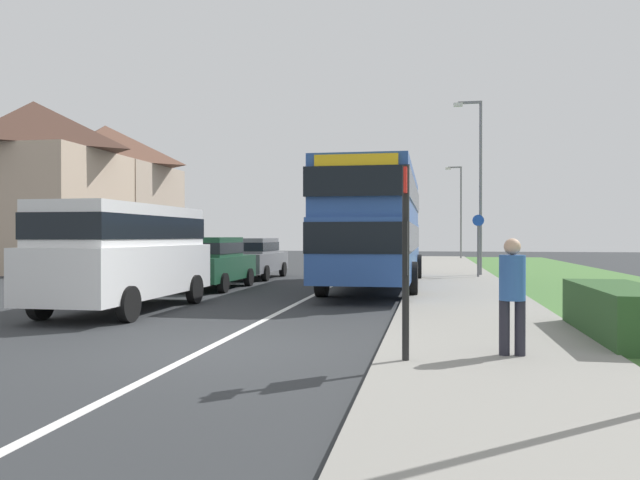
{
  "coord_description": "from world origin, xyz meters",
  "views": [
    {
      "loc": [
        3.32,
        -8.74,
        1.7
      ],
      "look_at": [
        0.62,
        6.25,
        1.6
      ],
      "focal_mm": 34.8,
      "sensor_mm": 36.0,
      "label": 1
    }
  ],
  "objects_px": {
    "parked_car_dark_green": "(209,261)",
    "pedestrian_at_stop": "(512,291)",
    "parked_car_grey": "(253,256)",
    "double_decker_bus": "(376,222)",
    "cycle_route_sign": "(478,243)",
    "bus_stop_sign": "(406,249)",
    "street_lamp_mid": "(478,176)",
    "parked_van_white": "(126,249)",
    "street_lamp_far": "(459,206)"
  },
  "relations": [
    {
      "from": "parked_car_grey",
      "to": "cycle_route_sign",
      "type": "relative_size",
      "value": 1.78
    },
    {
      "from": "double_decker_bus",
      "to": "cycle_route_sign",
      "type": "height_order",
      "value": "double_decker_bus"
    },
    {
      "from": "parked_car_dark_green",
      "to": "bus_stop_sign",
      "type": "height_order",
      "value": "bus_stop_sign"
    },
    {
      "from": "parked_car_dark_green",
      "to": "cycle_route_sign",
      "type": "relative_size",
      "value": 1.67
    },
    {
      "from": "parked_van_white",
      "to": "street_lamp_mid",
      "type": "relative_size",
      "value": 0.78
    },
    {
      "from": "bus_stop_sign",
      "to": "cycle_route_sign",
      "type": "distance_m",
      "value": 16.84
    },
    {
      "from": "double_decker_bus",
      "to": "cycle_route_sign",
      "type": "bearing_deg",
      "value": 52.04
    },
    {
      "from": "bus_stop_sign",
      "to": "street_lamp_far",
      "type": "height_order",
      "value": "street_lamp_far"
    },
    {
      "from": "parked_car_grey",
      "to": "cycle_route_sign",
      "type": "distance_m",
      "value": 8.86
    },
    {
      "from": "parked_car_dark_green",
      "to": "pedestrian_at_stop",
      "type": "distance_m",
      "value": 13.08
    },
    {
      "from": "parked_van_white",
      "to": "cycle_route_sign",
      "type": "xyz_separation_m",
      "value": [
        8.6,
        11.63,
        0.01
      ]
    },
    {
      "from": "parked_car_grey",
      "to": "street_lamp_mid",
      "type": "relative_size",
      "value": 0.63
    },
    {
      "from": "cycle_route_sign",
      "to": "street_lamp_far",
      "type": "relative_size",
      "value": 0.38
    },
    {
      "from": "double_decker_bus",
      "to": "pedestrian_at_stop",
      "type": "bearing_deg",
      "value": -76.34
    },
    {
      "from": "parked_car_grey",
      "to": "pedestrian_at_stop",
      "type": "xyz_separation_m",
      "value": [
        8.07,
        -15.28,
        0.09
      ]
    },
    {
      "from": "cycle_route_sign",
      "to": "street_lamp_mid",
      "type": "relative_size",
      "value": 0.35
    },
    {
      "from": "parked_car_dark_green",
      "to": "parked_car_grey",
      "type": "height_order",
      "value": "parked_car_dark_green"
    },
    {
      "from": "street_lamp_mid",
      "to": "parked_car_grey",
      "type": "bearing_deg",
      "value": -166.8
    },
    {
      "from": "parked_car_grey",
      "to": "parked_van_white",
      "type": "bearing_deg",
      "value": -88.94
    },
    {
      "from": "double_decker_bus",
      "to": "parked_car_dark_green",
      "type": "distance_m",
      "value": 5.51
    },
    {
      "from": "parked_car_dark_green",
      "to": "pedestrian_at_stop",
      "type": "bearing_deg",
      "value": -52.1
    },
    {
      "from": "parked_car_dark_green",
      "to": "street_lamp_mid",
      "type": "height_order",
      "value": "street_lamp_mid"
    },
    {
      "from": "street_lamp_mid",
      "to": "parked_car_dark_green",
      "type": "bearing_deg",
      "value": -141.47
    },
    {
      "from": "pedestrian_at_stop",
      "to": "cycle_route_sign",
      "type": "relative_size",
      "value": 0.66
    },
    {
      "from": "parked_car_grey",
      "to": "parked_car_dark_green",
      "type": "bearing_deg",
      "value": -89.66
    },
    {
      "from": "street_lamp_mid",
      "to": "pedestrian_at_stop",
      "type": "bearing_deg",
      "value": -92.64
    },
    {
      "from": "double_decker_bus",
      "to": "parked_car_grey",
      "type": "height_order",
      "value": "double_decker_bus"
    },
    {
      "from": "parked_van_white",
      "to": "bus_stop_sign",
      "type": "xyz_separation_m",
      "value": [
        6.49,
        -5.07,
        0.13
      ]
    },
    {
      "from": "parked_car_grey",
      "to": "cycle_route_sign",
      "type": "height_order",
      "value": "cycle_route_sign"
    },
    {
      "from": "parked_van_white",
      "to": "cycle_route_sign",
      "type": "relative_size",
      "value": 2.21
    },
    {
      "from": "parked_car_dark_green",
      "to": "cycle_route_sign",
      "type": "bearing_deg",
      "value": 33.57
    },
    {
      "from": "street_lamp_far",
      "to": "cycle_route_sign",
      "type": "bearing_deg",
      "value": -90.46
    },
    {
      "from": "parked_car_grey",
      "to": "double_decker_bus",
      "type": "bearing_deg",
      "value": -35.09
    },
    {
      "from": "bus_stop_sign",
      "to": "street_lamp_far",
      "type": "xyz_separation_m",
      "value": [
        2.27,
        37.01,
        2.31
      ]
    },
    {
      "from": "pedestrian_at_stop",
      "to": "cycle_route_sign",
      "type": "height_order",
      "value": "cycle_route_sign"
    },
    {
      "from": "double_decker_bus",
      "to": "street_lamp_far",
      "type": "xyz_separation_m",
      "value": [
        3.71,
        24.86,
        1.7
      ]
    },
    {
      "from": "cycle_route_sign",
      "to": "street_lamp_mid",
      "type": "distance_m",
      "value": 2.97
    },
    {
      "from": "parked_car_dark_green",
      "to": "bus_stop_sign",
      "type": "xyz_separation_m",
      "value": [
        6.66,
        -10.88,
        0.63
      ]
    },
    {
      "from": "bus_stop_sign",
      "to": "parked_van_white",
      "type": "bearing_deg",
      "value": 142.0
    },
    {
      "from": "parked_van_white",
      "to": "bus_stop_sign",
      "type": "height_order",
      "value": "bus_stop_sign"
    },
    {
      "from": "cycle_route_sign",
      "to": "street_lamp_mid",
      "type": "height_order",
      "value": "street_lamp_mid"
    },
    {
      "from": "bus_stop_sign",
      "to": "street_lamp_mid",
      "type": "relative_size",
      "value": 0.36
    },
    {
      "from": "double_decker_bus",
      "to": "parked_car_dark_green",
      "type": "height_order",
      "value": "double_decker_bus"
    },
    {
      "from": "street_lamp_mid",
      "to": "cycle_route_sign",
      "type": "bearing_deg",
      "value": -93.35
    },
    {
      "from": "street_lamp_mid",
      "to": "street_lamp_far",
      "type": "bearing_deg",
      "value": 89.73
    },
    {
      "from": "cycle_route_sign",
      "to": "street_lamp_far",
      "type": "height_order",
      "value": "street_lamp_far"
    },
    {
      "from": "double_decker_bus",
      "to": "street_lamp_mid",
      "type": "xyz_separation_m",
      "value": [
        3.62,
        5.77,
        1.99
      ]
    },
    {
      "from": "street_lamp_far",
      "to": "parked_van_white",
      "type": "bearing_deg",
      "value": -105.34
    },
    {
      "from": "parked_van_white",
      "to": "street_lamp_far",
      "type": "height_order",
      "value": "street_lamp_far"
    },
    {
      "from": "double_decker_bus",
      "to": "street_lamp_far",
      "type": "bearing_deg",
      "value": 81.51
    }
  ]
}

